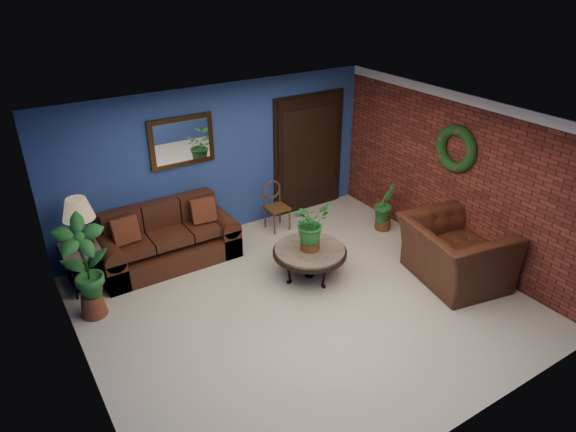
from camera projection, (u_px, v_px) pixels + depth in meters
floor at (304, 304)px, 6.96m from camera, size 5.50×5.50×0.00m
wall_back at (219, 162)px, 8.27m from camera, size 5.50×0.04×2.50m
wall_left at (76, 293)px, 5.08m from camera, size 0.04×5.00×2.50m
wall_right_brick at (457, 177)px, 7.71m from camera, size 0.04×5.00×2.50m
ceiling at (307, 126)px, 5.82m from camera, size 5.50×5.00×0.02m
crown_molding at (468, 100)px, 7.16m from camera, size 0.03×5.00×0.14m
wall_mirror at (182, 141)px, 7.74m from camera, size 1.02×0.06×0.77m
closet_door at (309, 154)px, 9.18m from camera, size 1.44×0.06×2.18m
wreath at (456, 149)px, 7.51m from camera, size 0.16×0.72×0.72m
sofa at (167, 243)px, 7.84m from camera, size 2.07×0.89×0.93m
coffee_table at (310, 252)px, 7.40m from camera, size 1.08×1.08×0.46m
end_table at (87, 255)px, 7.19m from camera, size 0.68×0.68×0.62m
table_lamp at (79, 217)px, 6.91m from camera, size 0.43×0.43×0.71m
side_chair at (275, 202)px, 8.73m from camera, size 0.36×0.36×0.84m
armchair at (454, 252)px, 7.31m from camera, size 1.46×1.59×0.90m
coffee_plant at (310, 224)px, 7.19m from camera, size 0.64×0.59×0.74m
floor_plant at (384, 206)px, 8.68m from camera, size 0.44×0.39×0.83m
tall_plant at (85, 265)px, 6.43m from camera, size 0.68×0.52×1.43m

